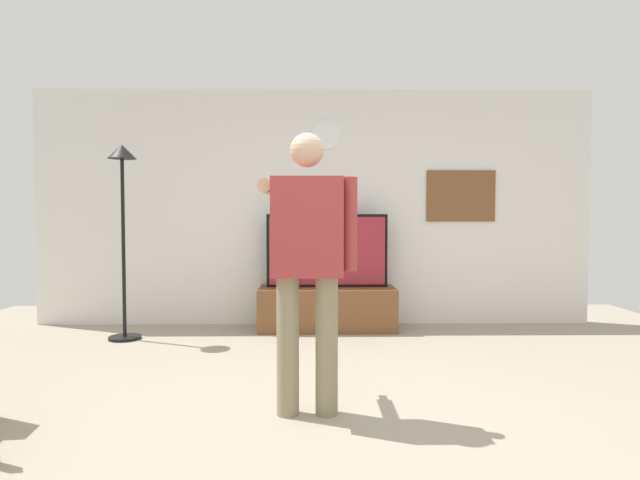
{
  "coord_description": "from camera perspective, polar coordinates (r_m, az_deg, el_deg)",
  "views": [
    {
      "loc": [
        -0.02,
        -3.1,
        1.23
      ],
      "look_at": [
        0.04,
        1.2,
        1.05
      ],
      "focal_mm": 29.19,
      "sensor_mm": 36.0,
      "label": 1
    }
  ],
  "objects": [
    {
      "name": "wall_clock",
      "position": [
        6.06,
        0.72,
        11.47
      ],
      "size": [
        0.33,
        0.03,
        0.33
      ],
      "primitive_type": "cylinder",
      "rotation": [
        1.57,
        0.0,
        0.0
      ],
      "color": "white"
    },
    {
      "name": "floor_lamp",
      "position": [
        5.6,
        -20.82,
        4.06
      ],
      "size": [
        0.32,
        0.32,
        1.97
      ],
      "color": "black",
      "rests_on": "ground_plane"
    },
    {
      "name": "person_standing_nearer_lamp",
      "position": [
        3.23,
        -1.42,
        -1.63
      ],
      "size": [
        0.62,
        0.78,
        1.75
      ],
      "color": "gray",
      "rests_on": "ground_plane"
    },
    {
      "name": "back_wall",
      "position": [
        6.05,
        -0.64,
        3.54
      ],
      "size": [
        6.4,
        0.1,
        2.7
      ],
      "primitive_type": "cube",
      "color": "silver",
      "rests_on": "ground_plane"
    },
    {
      "name": "television",
      "position": [
        5.76,
        0.78,
        -1.17
      ],
      "size": [
        1.34,
        0.07,
        0.81
      ],
      "color": "black",
      "rests_on": "tv_stand"
    },
    {
      "name": "ground_plane",
      "position": [
        3.33,
        -0.46,
        -19.28
      ],
      "size": [
        8.4,
        8.4,
        0.0
      ],
      "primitive_type": "plane",
      "color": "#9E937F"
    },
    {
      "name": "framed_picture",
      "position": [
        6.24,
        15.17,
        4.68
      ],
      "size": [
        0.79,
        0.04,
        0.59
      ],
      "primitive_type": "cube",
      "color": "brown"
    },
    {
      "name": "tv_stand",
      "position": [
        5.78,
        0.78,
        -7.51
      ],
      "size": [
        1.5,
        0.56,
        0.47
      ],
      "color": "brown",
      "rests_on": "ground_plane"
    }
  ]
}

